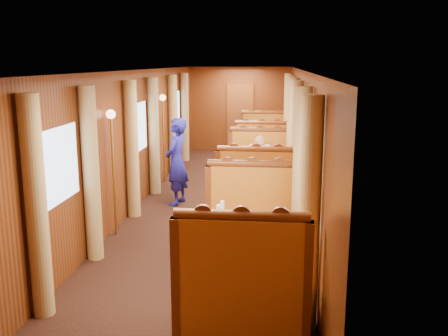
# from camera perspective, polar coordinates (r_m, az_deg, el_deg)

# --- Properties ---
(floor) EXTENTS (3.00, 12.00, 0.01)m
(floor) POSITION_cam_1_polar(r_m,az_deg,el_deg) (9.40, -0.73, -4.29)
(floor) COLOR black
(floor) RESTS_ON ground
(ceiling) EXTENTS (3.00, 12.00, 0.01)m
(ceiling) POSITION_cam_1_polar(r_m,az_deg,el_deg) (9.02, -0.77, 11.13)
(ceiling) COLOR silver
(ceiling) RESTS_ON wall_left
(wall_far) EXTENTS (3.00, 0.01, 2.50)m
(wall_far) POSITION_cam_1_polar(r_m,az_deg,el_deg) (15.06, 1.86, 6.73)
(wall_far) COLOR brown
(wall_far) RESTS_ON floor
(wall_near) EXTENTS (3.00, 0.01, 2.50)m
(wall_near) POSITION_cam_1_polar(r_m,az_deg,el_deg) (3.43, -12.45, -12.24)
(wall_near) COLOR brown
(wall_near) RESTS_ON floor
(wall_left) EXTENTS (0.01, 12.00, 2.50)m
(wall_left) POSITION_cam_1_polar(r_m,az_deg,el_deg) (9.41, -9.87, 3.36)
(wall_left) COLOR brown
(wall_left) RESTS_ON floor
(wall_right) EXTENTS (0.01, 12.00, 2.50)m
(wall_right) POSITION_cam_1_polar(r_m,az_deg,el_deg) (9.08, 8.71, 3.08)
(wall_right) COLOR brown
(wall_right) RESTS_ON floor
(doorway_far) EXTENTS (0.80, 0.04, 2.00)m
(doorway_far) POSITION_cam_1_polar(r_m,az_deg,el_deg) (15.06, 1.85, 5.78)
(doorway_far) COLOR brown
(doorway_far) RESTS_ON floor
(table_near) EXTENTS (1.05, 0.72, 0.75)m
(table_near) POSITION_cam_1_polar(r_m,az_deg,el_deg) (5.92, 2.71, -10.50)
(table_near) COLOR white
(table_near) RESTS_ON floor
(banquette_near_fwd) EXTENTS (1.30, 0.55, 1.34)m
(banquette_near_fwd) POSITION_cam_1_polar(r_m,az_deg,el_deg) (4.98, 2.06, -14.45)
(banquette_near_fwd) COLOR #B44814
(banquette_near_fwd) RESTS_ON floor
(banquette_near_aft) EXTENTS (1.30, 0.55, 1.34)m
(banquette_near_aft) POSITION_cam_1_polar(r_m,az_deg,el_deg) (6.85, 3.18, -6.88)
(banquette_near_aft) COLOR #B44814
(banquette_near_aft) RESTS_ON floor
(table_mid) EXTENTS (1.05, 0.72, 0.75)m
(table_mid) POSITION_cam_1_polar(r_m,az_deg,el_deg) (9.25, 3.89, -2.18)
(table_mid) COLOR white
(table_mid) RESTS_ON floor
(banquette_mid_fwd) EXTENTS (1.30, 0.55, 1.34)m
(banquette_mid_fwd) POSITION_cam_1_polar(r_m,az_deg,el_deg) (8.26, 3.66, -3.58)
(banquette_mid_fwd) COLOR #B44814
(banquette_mid_fwd) RESTS_ON floor
(banquette_mid_aft) EXTENTS (1.30, 0.55, 1.34)m
(banquette_mid_aft) POSITION_cam_1_polar(r_m,az_deg,el_deg) (10.22, 4.09, -0.52)
(banquette_mid_aft) COLOR #B44814
(banquette_mid_aft) RESTS_ON floor
(table_far) EXTENTS (1.05, 0.72, 0.75)m
(table_far) POSITION_cam_1_polar(r_m,az_deg,el_deg) (12.67, 4.44, 1.70)
(table_far) COLOR white
(table_far) RESTS_ON floor
(banquette_far_fwd) EXTENTS (1.30, 0.55, 1.34)m
(banquette_far_fwd) POSITION_cam_1_polar(r_m,az_deg,el_deg) (11.66, 4.32, 1.04)
(banquette_far_fwd) COLOR #B44814
(banquette_far_fwd) RESTS_ON floor
(banquette_far_aft) EXTENTS (1.30, 0.55, 1.34)m
(banquette_far_aft) POSITION_cam_1_polar(r_m,az_deg,el_deg) (13.66, 4.55, 2.66)
(banquette_far_aft) COLOR #B44814
(banquette_far_aft) RESTS_ON floor
(tea_tray) EXTENTS (0.35, 0.27, 0.01)m
(tea_tray) POSITION_cam_1_polar(r_m,az_deg,el_deg) (5.77, 1.49, -7.03)
(tea_tray) COLOR silver
(tea_tray) RESTS_ON table_near
(teapot_left) EXTENTS (0.19, 0.16, 0.14)m
(teapot_left) POSITION_cam_1_polar(r_m,az_deg,el_deg) (5.65, 0.81, -6.80)
(teapot_left) COLOR silver
(teapot_left) RESTS_ON tea_tray
(teapot_right) EXTENTS (0.15, 0.12, 0.11)m
(teapot_right) POSITION_cam_1_polar(r_m,az_deg,el_deg) (5.67, 2.81, -6.90)
(teapot_right) COLOR silver
(teapot_right) RESTS_ON tea_tray
(teapot_back) EXTENTS (0.21, 0.18, 0.14)m
(teapot_back) POSITION_cam_1_polar(r_m,az_deg,el_deg) (5.81, 1.41, -6.25)
(teapot_back) COLOR silver
(teapot_back) RESTS_ON tea_tray
(fruit_plate) EXTENTS (0.23, 0.23, 0.05)m
(fruit_plate) POSITION_cam_1_polar(r_m,az_deg,el_deg) (5.67, 5.42, -7.31)
(fruit_plate) COLOR white
(fruit_plate) RESTS_ON table_near
(cup_inboard) EXTENTS (0.08, 0.08, 0.26)m
(cup_inboard) POSITION_cam_1_polar(r_m,az_deg,el_deg) (5.86, -0.61, -5.73)
(cup_inboard) COLOR white
(cup_inboard) RESTS_ON table_near
(cup_outboard) EXTENTS (0.08, 0.08, 0.26)m
(cup_outboard) POSITION_cam_1_polar(r_m,az_deg,el_deg) (6.02, -0.20, -5.22)
(cup_outboard) COLOR white
(cup_outboard) RESTS_ON table_near
(rose_vase_mid) EXTENTS (0.06, 0.06, 0.36)m
(rose_vase_mid) POSITION_cam_1_polar(r_m,az_deg,el_deg) (9.11, 3.96, 1.16)
(rose_vase_mid) COLOR silver
(rose_vase_mid) RESTS_ON table_mid
(rose_vase_far) EXTENTS (0.06, 0.06, 0.36)m
(rose_vase_far) POSITION_cam_1_polar(r_m,az_deg,el_deg) (12.61, 4.30, 4.19)
(rose_vase_far) COLOR silver
(rose_vase_far) RESTS_ON table_far
(window_left_near) EXTENTS (0.01, 1.20, 0.90)m
(window_left_near) POSITION_cam_1_polar(r_m,az_deg,el_deg) (6.13, -18.54, 0.18)
(window_left_near) COLOR #93ADD1
(window_left_near) RESTS_ON wall_left
(curtain_left_near_a) EXTENTS (0.22, 0.22, 2.35)m
(curtain_left_near_a) POSITION_cam_1_polar(r_m,az_deg,el_deg) (5.47, -20.66, -4.35)
(curtain_left_near_a) COLOR tan
(curtain_left_near_a) RESTS_ON floor
(curtain_left_near_b) EXTENTS (0.22, 0.22, 2.35)m
(curtain_left_near_b) POSITION_cam_1_polar(r_m,az_deg,el_deg) (6.85, -14.94, -0.75)
(curtain_left_near_b) COLOR tan
(curtain_left_near_b) RESTS_ON floor
(window_right_near) EXTENTS (0.01, 1.20, 0.90)m
(window_right_near) POSITION_cam_1_polar(r_m,az_deg,el_deg) (5.61, 10.33, -0.44)
(window_right_near) COLOR #93ADD1
(window_right_near) RESTS_ON wall_right
(curtain_right_near_a) EXTENTS (0.22, 0.22, 2.35)m
(curtain_right_near_a) POSITION_cam_1_polar(r_m,az_deg,el_deg) (4.92, 9.68, -5.51)
(curtain_right_near_a) COLOR tan
(curtain_right_near_a) RESTS_ON floor
(curtain_right_near_b) EXTENTS (0.22, 0.22, 2.35)m
(curtain_right_near_b) POSITION_cam_1_polar(r_m,az_deg,el_deg) (6.42, 8.78, -1.32)
(curtain_right_near_b) COLOR tan
(curtain_right_near_b) RESTS_ON floor
(window_left_mid) EXTENTS (0.01, 1.20, 0.90)m
(window_left_mid) POSITION_cam_1_polar(r_m,az_deg,el_deg) (9.38, -9.83, 4.56)
(window_left_mid) COLOR #93ADD1
(window_left_mid) RESTS_ON wall_left
(curtain_left_mid_a) EXTENTS (0.22, 0.22, 2.35)m
(curtain_left_mid_a) POSITION_cam_1_polar(r_m,az_deg,el_deg) (8.65, -10.46, 2.07)
(curtain_left_mid_a) COLOR tan
(curtain_left_mid_a) RESTS_ON floor
(curtain_left_mid_b) EXTENTS (0.22, 0.22, 2.35)m
(curtain_left_mid_b) POSITION_cam_1_polar(r_m,az_deg,el_deg) (10.14, -8.03, 3.60)
(curtain_left_mid_b) COLOR tan
(curtain_left_mid_b) RESTS_ON floor
(window_right_mid) EXTENTS (0.01, 1.20, 0.90)m
(window_right_mid) POSITION_cam_1_polar(r_m,az_deg,el_deg) (9.05, 8.66, 4.33)
(window_right_mid) COLOR #93ADD1
(window_right_mid) RESTS_ON wall_right
(curtain_right_mid_a) EXTENTS (0.22, 0.22, 2.35)m
(curtain_right_mid_a) POSITION_cam_1_polar(r_m,az_deg,el_deg) (8.32, 8.13, 1.76)
(curtain_right_mid_a) COLOR tan
(curtain_right_mid_a) RESTS_ON floor
(curtain_right_mid_b) EXTENTS (0.22, 0.22, 2.35)m
(curtain_right_mid_b) POSITION_cam_1_polar(r_m,az_deg,el_deg) (9.86, 7.78, 3.37)
(curtain_right_mid_b) COLOR tan
(curtain_right_mid_b) RESTS_ON floor
(window_left_far) EXTENTS (0.01, 1.20, 0.90)m
(window_left_far) POSITION_cam_1_polar(r_m,az_deg,el_deg) (12.77, -5.63, 6.63)
(window_left_far) COLOR #93ADD1
(window_left_far) RESTS_ON wall_left
(curtain_left_far_a) EXTENTS (0.22, 0.22, 2.35)m
(curtain_left_far_a) POSITION_cam_1_polar(r_m,az_deg,el_deg) (12.02, -5.84, 4.97)
(curtain_left_far_a) COLOR tan
(curtain_left_far_a) RESTS_ON floor
(curtain_left_far_b) EXTENTS (0.22, 0.22, 2.35)m
(curtain_left_far_b) POSITION_cam_1_polar(r_m,az_deg,el_deg) (13.54, -4.52, 5.78)
(curtain_left_far_b) COLOR tan
(curtain_left_far_b) RESTS_ON floor
(window_right_far) EXTENTS (0.01, 1.20, 0.90)m
(window_right_far) POSITION_cam_1_polar(r_m,az_deg,el_deg) (12.53, 7.90, 6.47)
(window_right_far) COLOR #93ADD1
(window_right_far) RESTS_ON wall_right
(curtain_right_far_a) EXTENTS (0.22, 0.22, 2.35)m
(curtain_right_far_a) POSITION_cam_1_polar(r_m,az_deg,el_deg) (11.78, 7.48, 4.78)
(curtain_right_far_a) COLOR tan
(curtain_right_far_a) RESTS_ON floor
(curtain_right_far_b) EXTENTS (0.22, 0.22, 2.35)m
(curtain_right_far_b) POSITION_cam_1_polar(r_m,az_deg,el_deg) (13.33, 7.30, 5.63)
(curtain_right_far_b) COLOR tan
(curtain_right_far_b) RESTS_ON floor
(sconce_left_fore) EXTENTS (0.14, 0.14, 1.95)m
(sconce_left_fore) POSITION_cam_1_polar(r_m,az_deg,el_deg) (7.71, -12.65, 2.35)
(sconce_left_fore) COLOR #BF8C3F
(sconce_left_fore) RESTS_ON floor
(sconce_right_fore) EXTENTS (0.14, 0.14, 1.95)m
(sconce_right_fore) POSITION_cam_1_polar(r_m,az_deg,el_deg) (7.33, 8.62, 2.02)
(sconce_right_fore) COLOR #BF8C3F
(sconce_right_fore) RESTS_ON floor
(sconce_left_aft) EXTENTS (0.14, 0.14, 1.95)m
(sconce_left_aft) POSITION_cam_1_polar(r_m,az_deg,el_deg) (11.05, -6.97, 5.42)
(sconce_left_aft) COLOR #BF8C3F
(sconce_left_aft) RESTS_ON floor
(sconce_right_aft) EXTENTS (0.14, 0.14, 1.95)m
(sconce_right_aft) POSITION_cam_1_polar(r_m,az_deg,el_deg) (10.79, 7.76, 5.24)
(sconce_right_aft) COLOR #BF8C3F
(sconce_right_aft) RESTS_ON floor
(steward) EXTENTS (0.50, 0.66, 1.64)m
(steward) POSITION_cam_1_polar(r_m,az_deg,el_deg) (9.34, -5.43, 0.72)
(steward) COLOR navy
(steward) RESTS_ON floor
(passenger) EXTENTS (0.40, 0.44, 0.76)m
(passenger) POSITION_cam_1_polar(r_m,az_deg,el_deg) (9.93, 4.08, 0.98)
(passenger) COLOR beige
(passenger) RESTS_ON banquette_mid_aft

